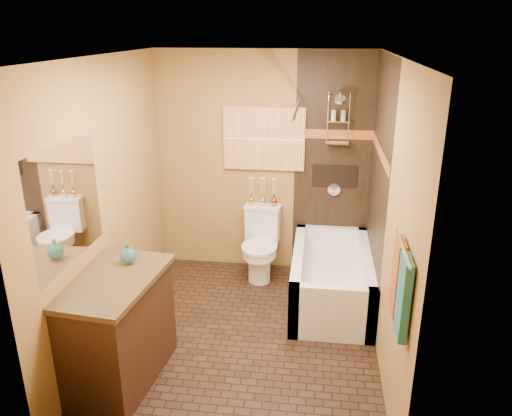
% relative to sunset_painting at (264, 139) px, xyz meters
% --- Properties ---
extents(floor, '(3.00, 3.00, 0.00)m').
position_rel_sunset_painting_xyz_m(floor, '(-0.01, -1.48, -1.55)').
color(floor, black).
rests_on(floor, ground).
extents(wall_left, '(0.02, 3.00, 2.50)m').
position_rel_sunset_painting_xyz_m(wall_left, '(-1.21, -1.48, -0.30)').
color(wall_left, olive).
rests_on(wall_left, floor).
extents(wall_right, '(0.02, 3.00, 2.50)m').
position_rel_sunset_painting_xyz_m(wall_right, '(1.19, -1.48, -0.30)').
color(wall_right, olive).
rests_on(wall_right, floor).
extents(wall_back, '(2.40, 0.02, 2.50)m').
position_rel_sunset_painting_xyz_m(wall_back, '(-0.01, 0.02, -0.30)').
color(wall_back, olive).
rests_on(wall_back, floor).
extents(wall_front, '(2.40, 0.02, 2.50)m').
position_rel_sunset_painting_xyz_m(wall_front, '(-0.01, -2.98, -0.30)').
color(wall_front, olive).
rests_on(wall_front, floor).
extents(ceiling, '(3.00, 3.00, 0.00)m').
position_rel_sunset_painting_xyz_m(ceiling, '(-0.01, -1.48, 0.95)').
color(ceiling, silver).
rests_on(ceiling, wall_back).
extents(alcove_tile_back, '(0.85, 0.01, 2.50)m').
position_rel_sunset_painting_xyz_m(alcove_tile_back, '(0.77, 0.01, -0.30)').
color(alcove_tile_back, black).
rests_on(alcove_tile_back, wall_back).
extents(alcove_tile_right, '(0.01, 1.50, 2.50)m').
position_rel_sunset_painting_xyz_m(alcove_tile_right, '(1.18, -0.73, -0.30)').
color(alcove_tile_right, black).
rests_on(alcove_tile_right, wall_right).
extents(mosaic_band_back, '(0.85, 0.01, 0.10)m').
position_rel_sunset_painting_xyz_m(mosaic_band_back, '(0.77, 0.00, 0.07)').
color(mosaic_band_back, '#9A3B1C').
rests_on(mosaic_band_back, alcove_tile_back).
extents(mosaic_band_right, '(0.01, 1.50, 0.10)m').
position_rel_sunset_painting_xyz_m(mosaic_band_right, '(1.17, -0.73, 0.07)').
color(mosaic_band_right, '#9A3B1C').
rests_on(mosaic_band_right, alcove_tile_right).
extents(alcove_niche, '(0.50, 0.01, 0.25)m').
position_rel_sunset_painting_xyz_m(alcove_niche, '(0.79, 0.01, -0.40)').
color(alcove_niche, black).
rests_on(alcove_niche, alcove_tile_back).
extents(shower_fixtures, '(0.24, 0.33, 1.16)m').
position_rel_sunset_painting_xyz_m(shower_fixtures, '(0.79, -0.10, 0.12)').
color(shower_fixtures, silver).
rests_on(shower_fixtures, floor).
extents(curtain_rod, '(0.03, 1.55, 0.03)m').
position_rel_sunset_painting_xyz_m(curtain_rod, '(0.39, -0.73, 0.47)').
color(curtain_rod, silver).
rests_on(curtain_rod, wall_back).
extents(towel_bar, '(0.02, 0.55, 0.02)m').
position_rel_sunset_painting_xyz_m(towel_bar, '(1.14, -2.53, -0.10)').
color(towel_bar, silver).
rests_on(towel_bar, wall_right).
extents(towel_teal, '(0.05, 0.22, 0.52)m').
position_rel_sunset_painting_xyz_m(towel_teal, '(1.15, -2.66, -0.37)').
color(towel_teal, '#1D5C63').
rests_on(towel_teal, towel_bar).
extents(towel_rust, '(0.05, 0.22, 0.52)m').
position_rel_sunset_painting_xyz_m(towel_rust, '(1.15, -2.40, -0.37)').
color(towel_rust, brown).
rests_on(towel_rust, towel_bar).
extents(sunset_painting, '(0.90, 0.04, 0.70)m').
position_rel_sunset_painting_xyz_m(sunset_painting, '(0.00, 0.00, 0.00)').
color(sunset_painting, '#CE6C30').
rests_on(sunset_painting, wall_back).
extents(vanity_mirror, '(0.01, 1.00, 0.90)m').
position_rel_sunset_painting_xyz_m(vanity_mirror, '(-1.19, -2.17, -0.05)').
color(vanity_mirror, white).
rests_on(vanity_mirror, wall_left).
extents(bathtub, '(0.80, 1.50, 0.55)m').
position_rel_sunset_painting_xyz_m(bathtub, '(0.79, -0.73, -1.33)').
color(bathtub, white).
rests_on(bathtub, floor).
extents(toilet, '(0.42, 0.62, 0.80)m').
position_rel_sunset_painting_xyz_m(toilet, '(0.00, -0.27, -1.14)').
color(toilet, white).
rests_on(toilet, floor).
extents(vanity, '(0.74, 1.09, 0.91)m').
position_rel_sunset_painting_xyz_m(vanity, '(-0.93, -2.17, -1.09)').
color(vanity, black).
rests_on(vanity, floor).
extents(teal_bottle, '(0.15, 0.15, 0.21)m').
position_rel_sunset_painting_xyz_m(teal_bottle, '(-0.88, -1.90, -0.55)').
color(teal_bottle, '#296E7B').
rests_on(teal_bottle, vanity).
extents(bud_vases, '(0.32, 0.07, 0.32)m').
position_rel_sunset_painting_xyz_m(bud_vases, '(-0.00, -0.09, -0.57)').
color(bud_vases, gold).
rests_on(bud_vases, toilet).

